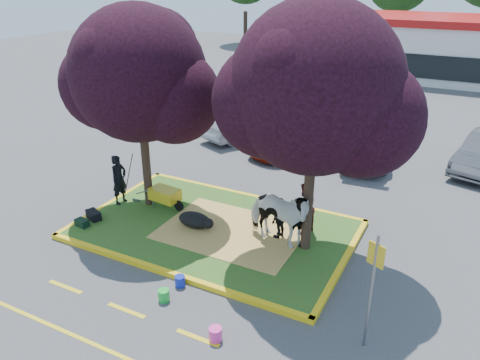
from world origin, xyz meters
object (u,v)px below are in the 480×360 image
at_px(sign_post, 373,280).
at_px(bucket_green, 164,295).
at_px(cow, 278,216).
at_px(handler, 119,180).
at_px(calf, 195,220).
at_px(wheelbarrow, 165,195).
at_px(bucket_pink, 215,334).
at_px(car_silver, 244,123).
at_px(bucket_blue, 180,281).
at_px(car_black, 210,114).

relative_size(sign_post, bucket_green, 9.12).
xyz_separation_m(cow, handler, (-5.81, 0.01, -0.04)).
distance_m(calf, handler, 3.21).
bearing_deg(wheelbarrow, sign_post, -17.00).
bearing_deg(wheelbarrow, cow, 0.50).
bearing_deg(bucket_pink, bucket_green, 161.84).
xyz_separation_m(calf, car_silver, (-2.71, 8.79, 0.33)).
distance_m(handler, bucket_pink, 7.37).
relative_size(handler, wheelbarrow, 0.96).
xyz_separation_m(cow, wheelbarrow, (-4.24, 0.40, -0.44)).
bearing_deg(bucket_pink, cow, 93.81).
bearing_deg(bucket_green, bucket_blue, 87.96).
bearing_deg(sign_post, bucket_blue, -154.42).
bearing_deg(car_black, calf, -71.08).
bearing_deg(car_silver, calf, 128.82).
relative_size(wheelbarrow, car_black, 0.50).
relative_size(wheelbarrow, sign_post, 0.65).
distance_m(sign_post, car_black, 16.49).
bearing_deg(car_silver, sign_post, 148.99).
relative_size(calf, bucket_blue, 3.80).
height_order(calf, bucket_pink, calf).
bearing_deg(bucket_blue, car_black, 117.25).
distance_m(handler, wheelbarrow, 1.67).
bearing_deg(sign_post, bucket_pink, -130.90).
height_order(calf, bucket_blue, calf).
bearing_deg(car_silver, bucket_green, 129.44).
distance_m(calf, bucket_pink, 4.82).
relative_size(calf, bucket_green, 3.61).
bearing_deg(cow, car_silver, 40.59).
xyz_separation_m(bucket_blue, car_black, (-6.32, 12.26, 0.46)).
distance_m(bucket_pink, car_black, 15.77).
distance_m(wheelbarrow, sign_post, 8.16).
height_order(cow, car_black, cow).
bearing_deg(car_black, wheelbarrow, -77.41).
height_order(handler, bucket_blue, handler).
bearing_deg(car_black, bucket_green, -73.10).
distance_m(wheelbarrow, bucket_green, 4.76).
relative_size(cow, bucket_blue, 7.44).
xyz_separation_m(cow, car_black, (-7.83, 9.45, -0.44)).
xyz_separation_m(calf, car_black, (-5.16, 9.72, 0.22)).
height_order(cow, calf, cow).
xyz_separation_m(wheelbarrow, car_silver, (-1.14, 8.12, 0.10)).
bearing_deg(calf, wheelbarrow, 170.44).
height_order(handler, car_silver, handler).
height_order(cow, wheelbarrow, cow).
bearing_deg(wheelbarrow, bucket_green, -49.24).
xyz_separation_m(handler, sign_post, (9.02, -2.75, 0.71)).
xyz_separation_m(bucket_green, bucket_blue, (0.02, 0.67, -0.01)).
bearing_deg(car_black, cow, -59.42).
bearing_deg(calf, bucket_green, -57.11).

